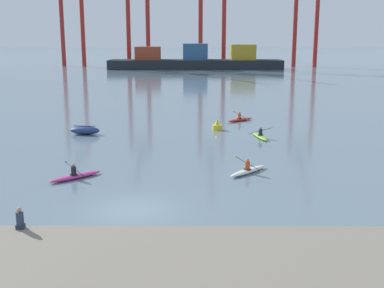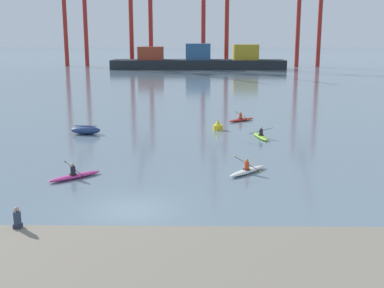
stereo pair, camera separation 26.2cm
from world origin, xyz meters
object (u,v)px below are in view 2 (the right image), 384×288
object	(u,v)px
gantry_crane_west	(74,2)
capsized_dinghy	(86,130)
gantry_crane_east_mid	(215,1)
kayak_lime	(261,136)
kayak_magenta	(75,176)
kayak_white	(247,170)
gantry_crane_west_mid	(140,7)
kayak_red	(241,119)
container_barge	(199,60)
seated_onlooker	(17,219)
channel_buoy	(218,126)
gantry_crane_east	(311,1)

from	to	relation	value
gantry_crane_west	capsized_dinghy	world-z (taller)	gantry_crane_west
gantry_crane_east_mid	kayak_lime	distance (m)	98.56
capsized_dinghy	kayak_magenta	world-z (taller)	kayak_magenta
kayak_magenta	kayak_white	bearing A→B (deg)	6.92
gantry_crane_west_mid	kayak_red	distance (m)	92.21
container_barge	seated_onlooker	distance (m)	112.74
gantry_crane_west	kayak_lime	world-z (taller)	gantry_crane_west
gantry_crane_east_mid	kayak_lime	size ratio (longest dim) A/B	10.98
channel_buoy	gantry_crane_east_mid	bearing A→B (deg)	88.29
kayak_lime	seated_onlooker	world-z (taller)	seated_onlooker
kayak_magenta	gantry_crane_east	bearing A→B (deg)	71.03
gantry_crane_east	container_barge	bearing A→B (deg)	-162.55
gantry_crane_west_mid	kayak_white	bearing A→B (deg)	-80.00
capsized_dinghy	kayak_lime	distance (m)	15.13
kayak_lime	gantry_crane_west	bearing A→B (deg)	111.64
gantry_crane_east	capsized_dinghy	distance (m)	108.97
gantry_crane_west_mid	kayak_lime	world-z (taller)	gantry_crane_west_mid
kayak_magenta	kayak_red	bearing A→B (deg)	60.16
channel_buoy	kayak_lime	size ratio (longest dim) A/B	0.29
gantry_crane_east_mid	kayak_magenta	bearing A→B (deg)	-96.27
gantry_crane_west	kayak_magenta	xyz separation A→B (m)	(28.27, -115.17, -17.87)
kayak_lime	capsized_dinghy	bearing A→B (deg)	174.60
gantry_crane_west	seated_onlooker	distance (m)	129.04
channel_buoy	seated_onlooker	size ratio (longest dim) A/B	1.12
seated_onlooker	kayak_magenta	bearing A→B (deg)	90.94
kayak_magenta	kayak_lime	world-z (taller)	same
capsized_dinghy	kayak_lime	xyz separation A→B (m)	(15.06, -1.42, -0.18)
gantry_crane_east	kayak_magenta	world-z (taller)	gantry_crane_east
seated_onlooker	channel_buoy	bearing A→B (deg)	70.25
capsized_dinghy	kayak_white	xyz separation A→B (m)	(12.88, -12.19, -0.18)
kayak_red	kayak_magenta	xyz separation A→B (m)	(-11.72, -20.43, -0.00)
kayak_white	kayak_lime	bearing A→B (deg)	78.56
gantry_crane_west	channel_buoy	size ratio (longest dim) A/B	37.46
gantry_crane_west	kayak_red	size ratio (longest dim) A/B	12.49
gantry_crane_east_mid	kayak_red	size ratio (longest dim) A/B	12.65
container_barge	seated_onlooker	size ratio (longest dim) A/B	51.40
capsized_dinghy	channel_buoy	bearing A→B (deg)	10.55
gantry_crane_east	gantry_crane_west	bearing A→B (deg)	177.93
gantry_crane_west_mid	channel_buoy	xyz separation A→B (m)	(17.72, -93.29, -16.07)
gantry_crane_east_mid	kayak_magenta	world-z (taller)	gantry_crane_east_mid
gantry_crane_west	capsized_dinghy	distance (m)	106.43
gantry_crane_east	seated_onlooker	bearing A→B (deg)	-107.51
channel_buoy	kayak_red	distance (m)	5.44
gantry_crane_east_mid	kayak_magenta	xyz separation A→B (m)	(-11.98, -108.97, -17.80)
kayak_magenta	kayak_white	distance (m)	10.54
kayak_red	capsized_dinghy	bearing A→B (deg)	-153.75
gantry_crane_east_mid	kayak_white	size ratio (longest dim) A/B	13.11
kayak_white	kayak_magenta	bearing A→B (deg)	-173.08
gantry_crane_west_mid	kayak_red	world-z (taller)	gantry_crane_west_mid
kayak_magenta	kayak_white	xyz separation A→B (m)	(10.47, 1.27, 0.00)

